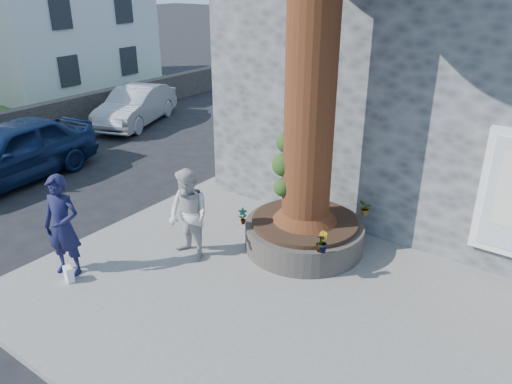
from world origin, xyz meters
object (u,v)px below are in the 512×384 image
Objects in this scene: man at (63,226)px; car_silver at (136,106)px; planter at (304,234)px; woman at (189,215)px; car_blue at (9,152)px.

man is 0.46× the size of car_silver.
planter is 1.31× the size of woman.
car_blue is 5.75m from car_silver.
woman reaches higher than planter.
woman is (-1.53, -1.59, 0.59)m from planter.
woman is 6.54m from car_blue.
planter is 8.19m from car_blue.
planter is 4.43m from man.
car_blue is at bearing 138.29° from man.
man is at bearing -26.50° from car_blue.
planter is at bearing -44.83° from car_silver.
car_blue is (-5.13, 1.87, -0.25)m from man.
car_blue is at bearing -96.17° from car_silver.
car_silver is at bearing 153.23° from woman.
car_silver is at bearing 110.13° from man.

